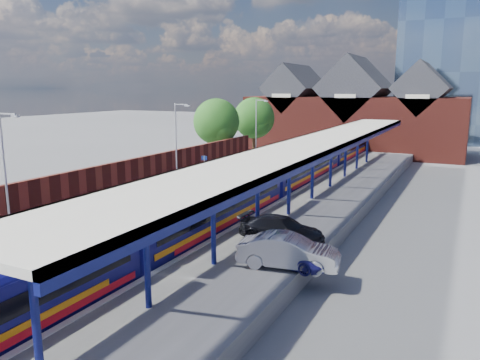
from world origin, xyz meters
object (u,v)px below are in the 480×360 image
object	(u,v)px
parked_car_dark	(282,229)
lamp_post_c	(177,140)
lamp_post_b	(6,169)
platform_sign	(204,165)
parked_car_blue	(291,254)
train	(264,182)
lamp_post_d	(257,126)
parked_car_silver	(289,251)

from	to	relation	value
parked_car_dark	lamp_post_c	bearing A→B (deg)	54.80
lamp_post_b	platform_sign	bearing A→B (deg)	85.67
parked_car_blue	lamp_post_b	bearing A→B (deg)	110.09
lamp_post_b	platform_sign	xyz separation A→B (m)	(1.36, 18.00, -2.30)
train	lamp_post_d	world-z (taller)	lamp_post_d
train	platform_sign	distance (m)	6.84
lamp_post_d	platform_sign	bearing A→B (deg)	-84.44
lamp_post_b	platform_sign	size ratio (longest dim) A/B	2.80
parked_car_dark	parked_car_blue	distance (m)	3.53
lamp_post_c	lamp_post_d	world-z (taller)	same
lamp_post_c	parked_car_silver	size ratio (longest dim) A/B	1.49
lamp_post_d	parked_car_blue	distance (m)	32.28
parked_car_dark	parked_car_blue	xyz separation A→B (m)	(1.66, -3.11, -0.14)
parked_car_silver	parked_car_dark	world-z (taller)	parked_car_silver
parked_car_dark	parked_car_blue	bearing A→B (deg)	-151.18
parked_car_silver	platform_sign	bearing A→B (deg)	32.49
platform_sign	parked_car_silver	distance (m)	19.94
train	parked_car_silver	bearing A→B (deg)	-61.90
lamp_post_b	platform_sign	distance (m)	18.20
parked_car_silver	parked_car_dark	size ratio (longest dim) A/B	1.00
platform_sign	parked_car_blue	size ratio (longest dim) A/B	0.64
train	parked_car_blue	bearing A→B (deg)	-61.38
lamp_post_b	platform_sign	world-z (taller)	lamp_post_b
train	lamp_post_d	xyz separation A→B (m)	(-7.86, 16.06, 2.87)
lamp_post_d	parked_car_silver	bearing A→B (deg)	-63.02
lamp_post_b	lamp_post_d	world-z (taller)	same
train	parked_car_dark	world-z (taller)	train
lamp_post_b	lamp_post_c	size ratio (longest dim) A/B	1.00
lamp_post_c	parked_car_blue	xyz separation A→B (m)	(14.67, -12.55, -3.45)
parked_car_silver	parked_car_dark	xyz separation A→B (m)	(-1.66, 3.38, -0.09)
parked_car_silver	parked_car_blue	world-z (taller)	parked_car_silver
lamp_post_c	train	bearing A→B (deg)	-0.44
platform_sign	parked_car_dark	xyz separation A→B (m)	(11.65, -11.44, -1.01)
parked_car_dark	parked_car_blue	size ratio (longest dim) A/B	1.20
lamp_post_d	train	bearing A→B (deg)	-63.93
train	lamp_post_c	world-z (taller)	lamp_post_c
platform_sign	parked_car_dark	world-z (taller)	platform_sign
platform_sign	parked_car_dark	distance (m)	16.36
platform_sign	parked_car_blue	distance (m)	19.75
train	lamp_post_c	bearing A→B (deg)	179.56
train	parked_car_silver	size ratio (longest dim) A/B	14.05
lamp_post_b	parked_car_silver	xyz separation A→B (m)	(14.67, 3.18, -3.22)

